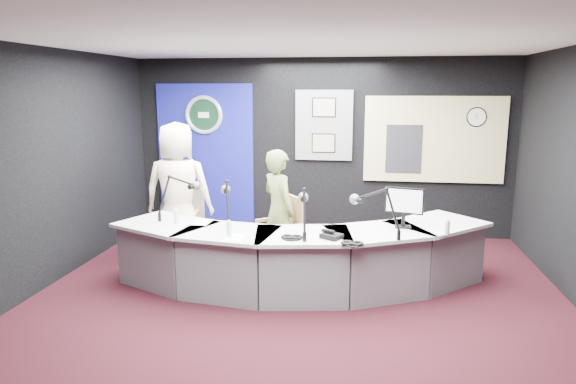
# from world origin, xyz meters

# --- Properties ---
(ground) EXTENTS (6.00, 6.00, 0.00)m
(ground) POSITION_xyz_m (0.00, 0.00, 0.00)
(ground) COLOR black
(ground) RESTS_ON ground
(ceiling) EXTENTS (6.00, 6.00, 0.02)m
(ceiling) POSITION_xyz_m (0.00, 0.00, 2.80)
(ceiling) COLOR silver
(ceiling) RESTS_ON ground
(wall_back) EXTENTS (6.00, 0.02, 2.80)m
(wall_back) POSITION_xyz_m (0.00, 3.00, 1.40)
(wall_back) COLOR black
(wall_back) RESTS_ON ground
(wall_front) EXTENTS (6.00, 0.02, 2.80)m
(wall_front) POSITION_xyz_m (0.00, -3.00, 1.40)
(wall_front) COLOR black
(wall_front) RESTS_ON ground
(wall_left) EXTENTS (0.02, 6.00, 2.80)m
(wall_left) POSITION_xyz_m (-3.00, 0.00, 1.40)
(wall_left) COLOR black
(wall_left) RESTS_ON ground
(broadcast_desk) EXTENTS (4.50, 1.90, 0.75)m
(broadcast_desk) POSITION_xyz_m (-0.05, 0.55, 0.38)
(broadcast_desk) COLOR #B7B9BB
(broadcast_desk) RESTS_ON ground
(backdrop_panel) EXTENTS (1.60, 0.05, 2.30)m
(backdrop_panel) POSITION_xyz_m (-1.90, 2.97, 1.25)
(backdrop_panel) COLOR navy
(backdrop_panel) RESTS_ON wall_back
(agency_seal) EXTENTS (0.63, 0.07, 0.63)m
(agency_seal) POSITION_xyz_m (-1.90, 2.93, 1.90)
(agency_seal) COLOR silver
(agency_seal) RESTS_ON backdrop_panel
(seal_center) EXTENTS (0.48, 0.01, 0.48)m
(seal_center) POSITION_xyz_m (-1.90, 2.94, 1.90)
(seal_center) COLOR black
(seal_center) RESTS_ON backdrop_panel
(pinboard) EXTENTS (0.90, 0.04, 1.10)m
(pinboard) POSITION_xyz_m (0.05, 2.97, 1.75)
(pinboard) COLOR slate
(pinboard) RESTS_ON wall_back
(framed_photo_upper) EXTENTS (0.34, 0.02, 0.27)m
(framed_photo_upper) POSITION_xyz_m (0.05, 2.94, 2.03)
(framed_photo_upper) COLOR gray
(framed_photo_upper) RESTS_ON pinboard
(framed_photo_lower) EXTENTS (0.34, 0.02, 0.27)m
(framed_photo_lower) POSITION_xyz_m (0.05, 2.94, 1.47)
(framed_photo_lower) COLOR gray
(framed_photo_lower) RESTS_ON pinboard
(booth_window_frame) EXTENTS (2.12, 0.06, 1.32)m
(booth_window_frame) POSITION_xyz_m (1.75, 2.97, 1.55)
(booth_window_frame) COLOR #CCBD7F
(booth_window_frame) RESTS_ON wall_back
(booth_glow) EXTENTS (2.00, 0.02, 1.20)m
(booth_glow) POSITION_xyz_m (1.75, 2.96, 1.55)
(booth_glow) COLOR #F5E49B
(booth_glow) RESTS_ON booth_window_frame
(equipment_rack) EXTENTS (0.55, 0.02, 0.75)m
(equipment_rack) POSITION_xyz_m (1.30, 2.94, 1.40)
(equipment_rack) COLOR black
(equipment_rack) RESTS_ON booth_window_frame
(wall_clock) EXTENTS (0.28, 0.01, 0.28)m
(wall_clock) POSITION_xyz_m (2.35, 2.94, 1.90)
(wall_clock) COLOR white
(wall_clock) RESTS_ON booth_window_frame
(armchair_left) EXTENTS (0.65, 0.65, 1.02)m
(armchair_left) POSITION_xyz_m (-1.81, 1.40, 0.51)
(armchair_left) COLOR #A97A4D
(armchair_left) RESTS_ON ground
(armchair_right) EXTENTS (0.78, 0.78, 0.99)m
(armchair_right) POSITION_xyz_m (-0.37, 1.11, 0.49)
(armchair_right) COLOR #A97A4D
(armchair_right) RESTS_ON ground
(draped_jacket) EXTENTS (0.51, 0.17, 0.70)m
(draped_jacket) POSITION_xyz_m (-1.79, 1.65, 0.62)
(draped_jacket) COLOR #676457
(draped_jacket) RESTS_ON armchair_left
(person_man) EXTENTS (0.98, 0.69, 1.89)m
(person_man) POSITION_xyz_m (-1.81, 1.40, 0.94)
(person_man) COLOR #FFEFCB
(person_man) RESTS_ON ground
(person_woman) EXTENTS (0.66, 0.68, 1.58)m
(person_woman) POSITION_xyz_m (-0.37, 1.11, 0.79)
(person_woman) COLOR #616E39
(person_woman) RESTS_ON ground
(computer_monitor) EXTENTS (0.43, 0.14, 0.30)m
(computer_monitor) POSITION_xyz_m (1.16, 0.66, 1.07)
(computer_monitor) COLOR black
(computer_monitor) RESTS_ON broadcast_desk
(desk_phone) EXTENTS (0.26, 0.25, 0.05)m
(desk_phone) POSITION_xyz_m (0.37, 0.11, 0.78)
(desk_phone) COLOR black
(desk_phone) RESTS_ON broadcast_desk
(headphones_near) EXTENTS (0.21, 0.21, 0.03)m
(headphones_near) POSITION_xyz_m (0.60, -0.10, 0.77)
(headphones_near) COLOR black
(headphones_near) RESTS_ON broadcast_desk
(headphones_far) EXTENTS (0.23, 0.23, 0.04)m
(headphones_far) POSITION_xyz_m (-0.04, 0.03, 0.77)
(headphones_far) COLOR black
(headphones_far) RESTS_ON broadcast_desk
(paper_stack) EXTENTS (0.22, 0.30, 0.00)m
(paper_stack) POSITION_xyz_m (-1.21, 0.55, 0.75)
(paper_stack) COLOR white
(paper_stack) RESTS_ON broadcast_desk
(notepad) EXTENTS (0.21, 0.29, 0.00)m
(notepad) POSITION_xyz_m (-0.66, -0.04, 0.75)
(notepad) COLOR white
(notepad) RESTS_ON broadcast_desk
(boom_mic_a) EXTENTS (0.40, 0.67, 0.60)m
(boom_mic_a) POSITION_xyz_m (-1.58, 0.80, 1.05)
(boom_mic_a) COLOR black
(boom_mic_a) RESTS_ON broadcast_desk
(boom_mic_b) EXTENTS (0.31, 0.71, 0.60)m
(boom_mic_b) POSITION_xyz_m (-0.90, 0.59, 1.05)
(boom_mic_b) COLOR black
(boom_mic_b) RESTS_ON broadcast_desk
(boom_mic_c) EXTENTS (0.21, 0.73, 0.60)m
(boom_mic_c) POSITION_xyz_m (0.06, 0.26, 1.05)
(boom_mic_c) COLOR black
(boom_mic_c) RESTS_ON broadcast_desk
(boom_mic_d) EXTENTS (0.60, 0.51, 0.60)m
(boom_mic_d) POSITION_xyz_m (0.84, 0.36, 1.05)
(boom_mic_d) COLOR black
(boom_mic_d) RESTS_ON broadcast_desk
(water_bottles) EXTENTS (3.16, 0.52, 0.18)m
(water_bottles) POSITION_xyz_m (0.06, 0.24, 0.84)
(water_bottles) COLOR silver
(water_bottles) RESTS_ON broadcast_desk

